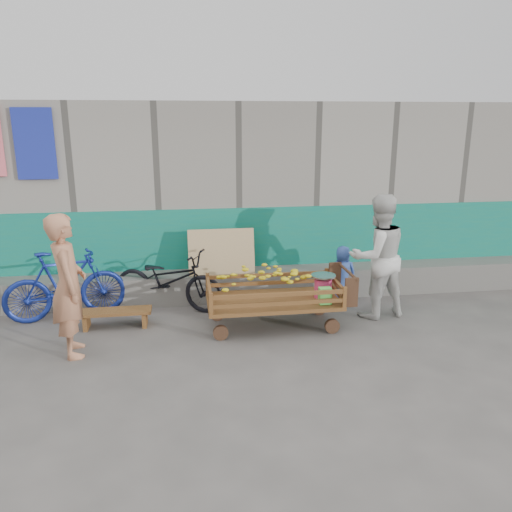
{
  "coord_description": "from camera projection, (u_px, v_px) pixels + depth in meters",
  "views": [
    {
      "loc": [
        -0.23,
        -5.06,
        2.74
      ],
      "look_at": [
        0.68,
        1.2,
        1.0
      ],
      "focal_mm": 35.0,
      "sensor_mm": 36.0,
      "label": 1
    }
  ],
  "objects": [
    {
      "name": "ground",
      "position": [
        212.0,
        372.0,
        5.58
      ],
      "size": [
        80.0,
        80.0,
        0.0
      ],
      "primitive_type": "plane",
      "color": "#4E4B47",
      "rests_on": "ground"
    },
    {
      "name": "building_wall",
      "position": [
        196.0,
        192.0,
        9.06
      ],
      "size": [
        12.0,
        3.5,
        3.0
      ],
      "color": "gray",
      "rests_on": "ground"
    },
    {
      "name": "banana_cart",
      "position": [
        271.0,
        288.0,
        6.67
      ],
      "size": [
        1.94,
        0.89,
        0.83
      ],
      "color": "brown",
      "rests_on": "ground"
    },
    {
      "name": "bench",
      "position": [
        115.0,
        315.0,
        6.77
      ],
      "size": [
        0.97,
        0.29,
        0.24
      ],
      "color": "brown",
      "rests_on": "ground"
    },
    {
      "name": "vendor_man",
      "position": [
        68.0,
        286.0,
        5.82
      ],
      "size": [
        0.55,
        0.71,
        1.72
      ],
      "primitive_type": "imported",
      "rotation": [
        0.0,
        0.0,
        1.81
      ],
      "color": "#BA7855",
      "rests_on": "ground"
    },
    {
      "name": "woman",
      "position": [
        378.0,
        257.0,
        6.99
      ],
      "size": [
        0.96,
        0.81,
        1.76
      ],
      "primitive_type": "imported",
      "rotation": [
        0.0,
        0.0,
        3.32
      ],
      "color": "silver",
      "rests_on": "ground"
    },
    {
      "name": "child",
      "position": [
        342.0,
        274.0,
        7.68
      ],
      "size": [
        0.46,
        0.32,
        0.87
      ],
      "primitive_type": "imported",
      "rotation": [
        0.0,
        0.0,
        3.03
      ],
      "color": "#3351A5",
      "rests_on": "ground"
    },
    {
      "name": "bicycle_dark",
      "position": [
        168.0,
        280.0,
        7.35
      ],
      "size": [
        1.79,
        1.22,
        0.89
      ],
      "primitive_type": "imported",
      "rotation": [
        0.0,
        0.0,
        1.16
      ],
      "color": "black",
      "rests_on": "ground"
    },
    {
      "name": "bicycle_blue",
      "position": [
        65.0,
        285.0,
        6.99
      ],
      "size": [
        1.72,
        0.9,
        0.99
      ],
      "primitive_type": "imported",
      "rotation": [
        0.0,
        0.0,
        1.85
      ],
      "color": "navy",
      "rests_on": "ground"
    }
  ]
}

